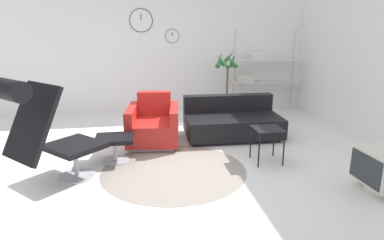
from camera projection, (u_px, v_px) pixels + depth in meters
name	position (u px, v px, depth m)	size (l,w,h in m)	color
ground_plane	(176.00, 160.00, 4.75)	(12.00, 12.00, 0.00)	white
wall_back	(160.00, 45.00, 7.05)	(12.00, 0.09, 2.80)	white
round_rug	(174.00, 170.00, 4.41)	(1.87, 1.87, 0.01)	gray
lounge_chair	(41.00, 123.00, 3.72)	(1.17, 1.17, 1.31)	#BCBCC1
ottoman	(115.00, 143.00, 4.64)	(0.50, 0.43, 0.35)	#BCBCC1
armchair_red	(154.00, 126.00, 5.34)	(0.87, 0.95, 0.77)	silver
couch_low	(232.00, 122.00, 5.70)	(1.56, 0.92, 0.64)	black
side_table	(268.00, 133.00, 4.58)	(0.38, 0.38, 0.48)	black
crt_television	(383.00, 169.00, 3.79)	(0.47, 0.56, 0.48)	beige
potted_plant	(227.00, 87.00, 6.87)	(0.49, 0.54, 1.33)	brown
shelf_unit	(258.00, 70.00, 7.19)	(1.37, 0.28, 1.71)	#BCBCC1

